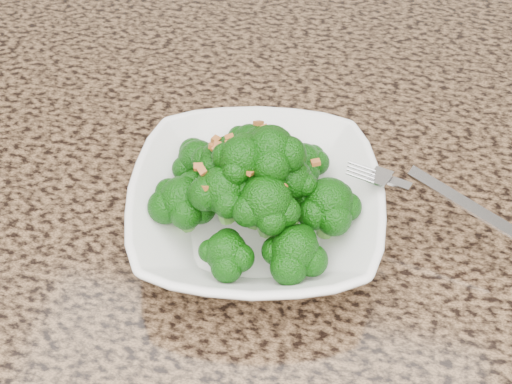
# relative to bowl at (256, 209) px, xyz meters

# --- Properties ---
(cabinet) EXTENTS (1.55, 0.95, 0.87)m
(cabinet) POSITION_rel_bowl_xyz_m (-0.16, 0.10, -0.49)
(cabinet) COLOR #341F15
(cabinet) RESTS_ON ground
(granite_counter) EXTENTS (1.64, 1.04, 0.03)m
(granite_counter) POSITION_rel_bowl_xyz_m (-0.16, 0.10, -0.04)
(granite_counter) COLOR brown
(granite_counter) RESTS_ON cabinet
(bowl) EXTENTS (0.26, 0.26, 0.06)m
(bowl) POSITION_rel_bowl_xyz_m (0.00, 0.00, 0.00)
(bowl) COLOR white
(bowl) RESTS_ON granite_counter
(broccoli_pile) EXTENTS (0.20, 0.20, 0.08)m
(broccoli_pile) POSITION_rel_bowl_xyz_m (0.00, 0.00, 0.07)
(broccoli_pile) COLOR #0E4C08
(broccoli_pile) RESTS_ON bowl
(garlic_topping) EXTENTS (0.12, 0.12, 0.01)m
(garlic_topping) POSITION_rel_bowl_xyz_m (0.00, -0.00, 0.11)
(garlic_topping) COLOR #B6682C
(garlic_topping) RESTS_ON broccoli_pile
(fork) EXTENTS (0.17, 0.08, 0.01)m
(fork) POSITION_rel_bowl_xyz_m (0.12, 0.03, 0.03)
(fork) COLOR silver
(fork) RESTS_ON bowl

